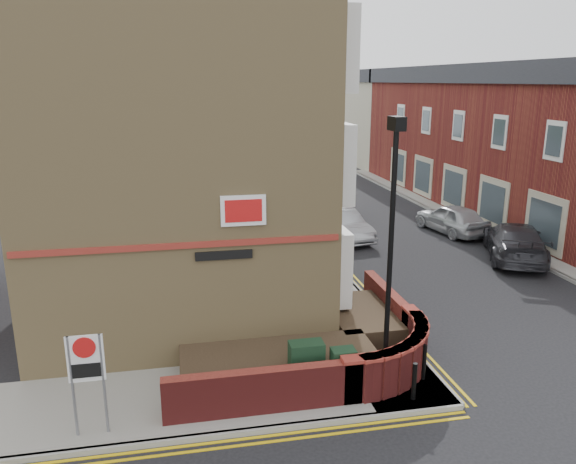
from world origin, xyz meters
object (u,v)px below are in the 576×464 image
Objects in this scene: zone_sign at (86,367)px; silver_car_near at (342,224)px; lamppost at (390,255)px; utility_cabinet_large at (306,366)px.

zone_sign reaches higher than silver_car_near.
zone_sign is at bearing -173.93° from lamppost.
silver_car_near reaches higher than utility_cabinet_large.
lamppost is 2.86× the size of zone_sign.
zone_sign is (-4.70, -0.80, 0.92)m from utility_cabinet_large.
zone_sign is at bearing -170.31° from utility_cabinet_large.
silver_car_near is at bearing 77.76° from lamppost.
zone_sign is at bearing -134.66° from silver_car_near.
utility_cabinet_large is 13.61m from silver_car_near.
lamppost is at bearing -3.01° from utility_cabinet_large.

